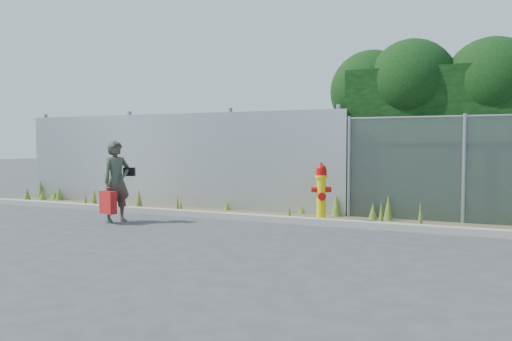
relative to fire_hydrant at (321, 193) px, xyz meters
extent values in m
plane|color=#3A3A3D|center=(-0.70, -2.21, -0.55)|extent=(80.00, 80.00, 0.00)
cube|color=gray|center=(-0.70, -0.41, -0.49)|extent=(16.00, 0.22, 0.12)
cube|color=brown|center=(-0.70, 0.19, -0.54)|extent=(16.00, 1.20, 0.01)
cone|color=#4C6A1F|center=(-2.36, 0.66, -0.44)|extent=(0.14, 0.14, 0.22)
cone|color=#4C6A1F|center=(-7.77, 0.03, -0.36)|extent=(0.22, 0.22, 0.37)
cone|color=#4C6A1F|center=(-5.89, 0.08, -0.40)|extent=(0.10, 0.10, 0.29)
cone|color=#4C6A1F|center=(-0.59, -0.18, -0.40)|extent=(0.13, 0.13, 0.29)
cone|color=#4C6A1F|center=(-7.77, 0.53, -0.43)|extent=(0.20, 0.20, 0.24)
cone|color=#4C6A1F|center=(-4.17, -0.12, -0.31)|extent=(0.19, 0.19, 0.48)
cone|color=#4C6A1F|center=(0.88, 0.58, -0.38)|extent=(0.18, 0.18, 0.33)
cone|color=#4C6A1F|center=(1.82, -0.04, -0.31)|extent=(0.10, 0.10, 0.47)
cone|color=#4C6A1F|center=(-3.11, -0.06, -0.40)|extent=(0.08, 0.08, 0.29)
cone|color=#4C6A1F|center=(-7.30, 0.64, -0.37)|extent=(0.20, 0.20, 0.36)
cone|color=#4C6A1F|center=(-0.65, 0.82, -0.31)|extent=(0.22, 0.22, 0.47)
cone|color=#4C6A1F|center=(-3.27, 0.05, -0.35)|extent=(0.08, 0.08, 0.40)
cone|color=#4C6A1F|center=(-7.55, 0.71, -0.45)|extent=(0.24, 0.24, 0.20)
cone|color=#4C6A1F|center=(-5.64, 0.10, -0.35)|extent=(0.15, 0.15, 0.40)
cone|color=#4C6A1F|center=(0.11, 0.71, -0.32)|extent=(0.21, 0.21, 0.46)
cone|color=#4C6A1F|center=(-8.04, 0.71, -0.29)|extent=(0.17, 0.17, 0.52)
cone|color=#4C6A1F|center=(1.17, 0.58, -0.30)|extent=(0.18, 0.18, 0.50)
cone|color=#4C6A1F|center=(1.16, -0.14, -0.32)|extent=(0.10, 0.10, 0.46)
cube|color=#A7AAAE|center=(-3.95, 0.79, 0.55)|extent=(8.50, 0.08, 2.20)
cylinder|color=gray|center=(-8.00, 0.91, 0.60)|extent=(0.10, 0.10, 2.30)
cylinder|color=gray|center=(-5.20, 0.91, 0.60)|extent=(0.10, 0.10, 2.30)
cylinder|color=gray|center=(-2.40, 0.91, 0.60)|extent=(0.10, 0.10, 2.30)
cylinder|color=gray|center=(0.10, 0.91, 0.60)|extent=(0.10, 0.10, 2.30)
cylinder|color=gray|center=(0.35, 0.79, 0.48)|extent=(0.07, 0.07, 2.05)
cylinder|color=gray|center=(2.50, 0.79, 0.48)|extent=(0.07, 0.07, 2.05)
sphere|color=black|center=(0.57, 1.93, 2.09)|extent=(1.80, 1.80, 1.80)
sphere|color=black|center=(1.45, 1.65, 2.21)|extent=(1.80, 1.80, 1.80)
sphere|color=black|center=(2.21, 2.02, 1.78)|extent=(1.56, 1.56, 1.56)
sphere|color=black|center=(2.95, 1.78, 2.11)|extent=(1.86, 1.86, 1.86)
cylinder|color=yellow|center=(0.00, 0.01, -0.52)|extent=(0.28, 0.28, 0.06)
cylinder|color=yellow|center=(0.00, 0.01, -0.12)|extent=(0.18, 0.18, 0.85)
cylinder|color=yellow|center=(0.00, 0.01, 0.32)|extent=(0.24, 0.24, 0.05)
cylinder|color=#B20F0A|center=(0.00, 0.01, 0.39)|extent=(0.21, 0.21, 0.10)
sphere|color=#B20F0A|center=(0.00, 0.01, 0.46)|extent=(0.19, 0.19, 0.19)
cylinder|color=#B20F0A|center=(0.00, 0.01, 0.56)|extent=(0.05, 0.05, 0.05)
cylinder|color=#B20F0A|center=(-0.14, 0.01, 0.07)|extent=(0.10, 0.11, 0.11)
cylinder|color=#B20F0A|center=(0.14, 0.01, 0.07)|extent=(0.10, 0.11, 0.11)
cylinder|color=#B20F0A|center=(0.00, -0.13, -0.05)|extent=(0.15, 0.12, 0.15)
imported|color=#0F6445|center=(-3.55, -1.62, 0.23)|extent=(0.54, 0.66, 1.55)
cube|color=#B0250A|center=(-3.56, -1.85, -0.15)|extent=(0.38, 0.14, 0.42)
cylinder|color=#B0250A|center=(-3.56, -1.85, 0.13)|extent=(0.18, 0.02, 0.02)
cube|color=black|center=(-3.43, -1.38, 0.40)|extent=(0.22, 0.09, 0.16)
camera|label=1|loc=(2.70, -9.19, 0.93)|focal=35.00mm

